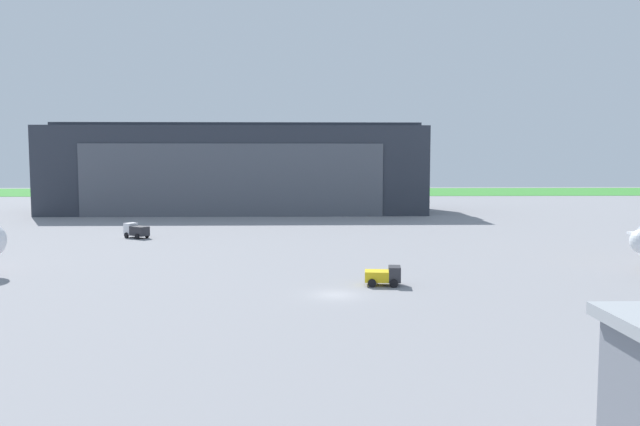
% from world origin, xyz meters
% --- Properties ---
extents(ground_plane, '(440.00, 440.00, 0.00)m').
position_xyz_m(ground_plane, '(0.00, 0.00, 0.00)').
color(ground_plane, gray).
extents(grass_field_strip, '(440.00, 56.00, 0.08)m').
position_xyz_m(grass_field_strip, '(0.00, 184.02, 0.04)').
color(grass_field_strip, '#3A8933').
rests_on(grass_field_strip, ground_plane).
extents(maintenance_hangar, '(87.56, 29.01, 21.28)m').
position_xyz_m(maintenance_hangar, '(-18.60, 95.80, 10.18)').
color(maintenance_hangar, '#2D333D').
rests_on(maintenance_hangar, ground_plane).
extents(ops_van, '(4.62, 4.13, 2.35)m').
position_xyz_m(ops_van, '(-30.06, 44.15, 1.22)').
color(ops_van, silver).
rests_on(ops_van, ground_plane).
extents(fuel_bowser, '(3.80, 2.82, 1.96)m').
position_xyz_m(fuel_bowser, '(5.12, 4.43, 1.00)').
color(fuel_bowser, '#2D2D33').
rests_on(fuel_bowser, ground_plane).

